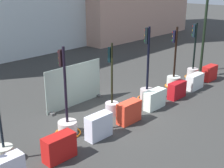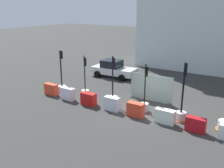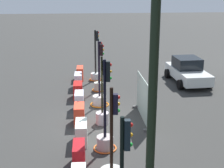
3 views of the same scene
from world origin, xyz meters
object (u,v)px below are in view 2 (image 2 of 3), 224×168
(traffic_light_0, at_px, (62,84))
(traffic_light_4, at_px, (181,111))
(construction_barrier_5, at_px, (165,116))
(construction_barrier_1, at_px, (68,94))
(construction_barrier_0, at_px, (51,89))
(traffic_light_1, at_px, (85,90))
(construction_barrier_6, at_px, (196,125))
(construction_barrier_3, at_px, (112,104))
(traffic_light_3, at_px, (144,102))
(construction_barrier_2, at_px, (89,99))
(construction_barrier_4, at_px, (135,110))
(car_white_van, at_px, (113,69))
(traffic_light_2, at_px, (113,97))

(traffic_light_0, relative_size, traffic_light_4, 0.94)
(construction_barrier_5, bearing_deg, construction_barrier_1, -179.01)
(construction_barrier_0, bearing_deg, construction_barrier_1, -3.71)
(traffic_light_1, distance_m, construction_barrier_6, 8.52)
(traffic_light_0, distance_m, construction_barrier_3, 5.48)
(traffic_light_3, xyz_separation_m, construction_barrier_6, (3.53, -1.06, -0.19))
(construction_barrier_1, height_order, construction_barrier_2, construction_barrier_1)
(traffic_light_4, height_order, construction_barrier_4, traffic_light_4)
(traffic_light_1, relative_size, traffic_light_4, 0.89)
(traffic_light_4, distance_m, construction_barrier_6, 1.51)
(traffic_light_0, xyz_separation_m, traffic_light_3, (7.18, -0.06, 0.02))
(traffic_light_3, height_order, construction_barrier_0, traffic_light_3)
(construction_barrier_3, bearing_deg, traffic_light_4, 12.96)
(construction_barrier_5, height_order, car_white_van, car_white_van)
(traffic_light_0, relative_size, traffic_light_1, 1.06)
(construction_barrier_4, distance_m, construction_barrier_5, 1.87)
(traffic_light_2, distance_m, construction_barrier_1, 3.31)
(traffic_light_2, bearing_deg, construction_barrier_4, -24.64)
(traffic_light_2, height_order, construction_barrier_0, traffic_light_2)
(construction_barrier_2, xyz_separation_m, car_white_van, (-2.35, 6.97, 0.34))
(traffic_light_0, bearing_deg, construction_barrier_6, -5.97)
(construction_barrier_1, height_order, construction_barrier_4, construction_barrier_1)
(traffic_light_4, bearing_deg, construction_barrier_1, -172.64)
(construction_barrier_2, height_order, construction_barrier_3, construction_barrier_3)
(construction_barrier_1, xyz_separation_m, construction_barrier_2, (1.87, -0.01, -0.02))
(traffic_light_2, distance_m, traffic_light_3, 2.42)
(construction_barrier_0, bearing_deg, construction_barrier_4, -0.53)
(traffic_light_3, xyz_separation_m, construction_barrier_0, (-7.33, -0.97, -0.17))
(traffic_light_0, distance_m, traffic_light_3, 7.18)
(traffic_light_1, xyz_separation_m, construction_barrier_1, (-0.63, -1.22, -0.03))
(traffic_light_4, height_order, construction_barrier_6, traffic_light_4)
(construction_barrier_1, xyz_separation_m, construction_barrier_4, (5.43, 0.05, -0.01))
(traffic_light_0, relative_size, construction_barrier_4, 3.09)
(traffic_light_3, xyz_separation_m, construction_barrier_5, (1.76, -0.96, -0.18))
(construction_barrier_2, bearing_deg, construction_barrier_4, 1.03)
(traffic_light_4, xyz_separation_m, construction_barrier_3, (-4.24, -0.98, -0.14))
(construction_barrier_0, height_order, construction_barrier_2, construction_barrier_0)
(construction_barrier_2, relative_size, car_white_van, 0.25)
(construction_barrier_4, distance_m, car_white_van, 9.09)
(traffic_light_3, distance_m, construction_barrier_5, 2.02)
(traffic_light_2, xyz_separation_m, construction_barrier_6, (5.95, -1.08, -0.06))
(traffic_light_2, bearing_deg, traffic_light_0, 179.56)
(construction_barrier_0, bearing_deg, traffic_light_0, 81.79)
(traffic_light_2, bearing_deg, traffic_light_1, 177.49)
(traffic_light_1, xyz_separation_m, traffic_light_4, (7.33, -0.19, 0.12))
(construction_barrier_5, bearing_deg, construction_barrier_3, -178.81)
(construction_barrier_4, bearing_deg, construction_barrier_1, -179.48)
(traffic_light_4, bearing_deg, car_white_van, 144.87)
(construction_barrier_0, height_order, construction_barrier_3, construction_barrier_3)
(traffic_light_3, relative_size, construction_barrier_0, 2.76)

